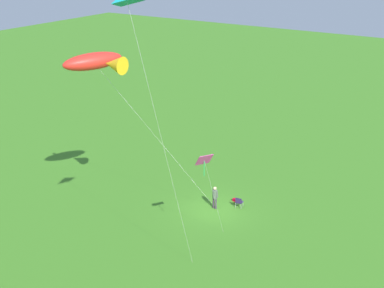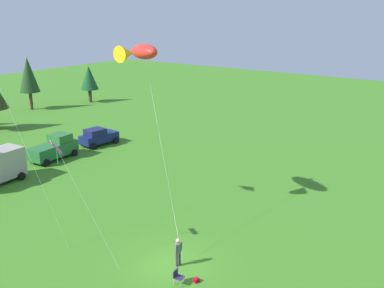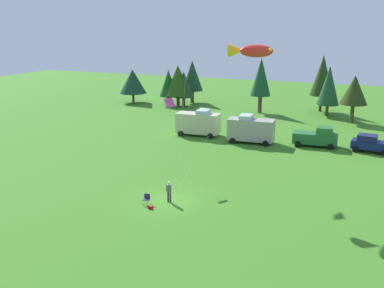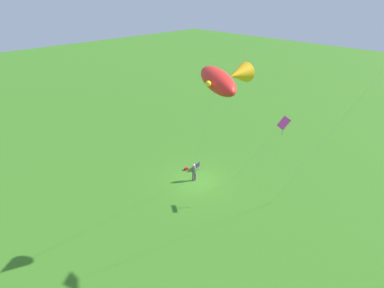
{
  "view_description": "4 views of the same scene",
  "coord_description": "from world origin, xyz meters",
  "px_view_note": "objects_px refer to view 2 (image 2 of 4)",
  "views": [
    {
      "loc": [
        -17.5,
        30.08,
        18.64
      ],
      "look_at": [
        1.61,
        0.47,
        5.0
      ],
      "focal_mm": 50.0,
      "sensor_mm": 36.0,
      "label": 1
    },
    {
      "loc": [
        -18.15,
        -14.33,
        14.4
      ],
      "look_at": [
        1.07,
        -0.54,
        7.24
      ],
      "focal_mm": 42.0,
      "sensor_mm": 36.0,
      "label": 2
    },
    {
      "loc": [
        14.85,
        -30.22,
        13.78
      ],
      "look_at": [
        0.83,
        2.67,
        4.15
      ],
      "focal_mm": 42.0,
      "sensor_mm": 36.0,
      "label": 3
    },
    {
      "loc": [
        16.15,
        15.79,
        15.68
      ],
      "look_at": [
        0.72,
        0.13,
        4.13
      ],
      "focal_mm": 28.0,
      "sensor_mm": 36.0,
      "label": 4
    }
  ],
  "objects_px": {
    "kite_diamond_rainbow": "(58,151)",
    "folding_chair": "(178,276)",
    "person_kite_flyer": "(178,250)",
    "car_navy_hatch": "(98,137)",
    "truck_green_flatbed": "(54,148)",
    "kite_large_fish": "(140,52)",
    "backpack_on_grass": "(196,280)"
  },
  "relations": [
    {
      "from": "kite_diamond_rainbow",
      "to": "folding_chair",
      "type": "bearing_deg",
      "value": -78.52
    },
    {
      "from": "person_kite_flyer",
      "to": "car_navy_hatch",
      "type": "height_order",
      "value": "car_navy_hatch"
    },
    {
      "from": "truck_green_flatbed",
      "to": "kite_diamond_rainbow",
      "type": "xyz_separation_m",
      "value": [
        -11.28,
        -15.55,
        5.54
      ]
    },
    {
      "from": "car_navy_hatch",
      "to": "kite_large_fish",
      "type": "bearing_deg",
      "value": 63.32
    },
    {
      "from": "truck_green_flatbed",
      "to": "person_kite_flyer",
      "type": "bearing_deg",
      "value": -115.22
    },
    {
      "from": "person_kite_flyer",
      "to": "kite_diamond_rainbow",
      "type": "relative_size",
      "value": 0.24
    },
    {
      "from": "folding_chair",
      "to": "backpack_on_grass",
      "type": "distance_m",
      "value": 1.1
    },
    {
      "from": "car_navy_hatch",
      "to": "kite_diamond_rainbow",
      "type": "xyz_separation_m",
      "value": [
        -17.1,
        -15.51,
        5.69
      ]
    },
    {
      "from": "folding_chair",
      "to": "kite_diamond_rainbow",
      "type": "distance_m",
      "value": 9.71
    },
    {
      "from": "truck_green_flatbed",
      "to": "car_navy_hatch",
      "type": "xyz_separation_m",
      "value": [
        5.82,
        -0.05,
        -0.15
      ]
    },
    {
      "from": "person_kite_flyer",
      "to": "kite_large_fish",
      "type": "xyz_separation_m",
      "value": [
        4.54,
        6.57,
        10.57
      ]
    },
    {
      "from": "person_kite_flyer",
      "to": "car_navy_hatch",
      "type": "distance_m",
      "value": 26.0
    },
    {
      "from": "kite_large_fish",
      "to": "kite_diamond_rainbow",
      "type": "height_order",
      "value": "kite_large_fish"
    },
    {
      "from": "folding_chair",
      "to": "backpack_on_grass",
      "type": "height_order",
      "value": "folding_chair"
    },
    {
      "from": "backpack_on_grass",
      "to": "truck_green_flatbed",
      "type": "relative_size",
      "value": 0.06
    },
    {
      "from": "kite_large_fish",
      "to": "truck_green_flatbed",
      "type": "bearing_deg",
      "value": 76.06
    },
    {
      "from": "folding_chair",
      "to": "kite_diamond_rainbow",
      "type": "height_order",
      "value": "kite_diamond_rainbow"
    },
    {
      "from": "truck_green_flatbed",
      "to": "folding_chair",
      "type": "bearing_deg",
      "value": -117.47
    },
    {
      "from": "kite_diamond_rainbow",
      "to": "person_kite_flyer",
      "type": "bearing_deg",
      "value": -64.92
    },
    {
      "from": "truck_green_flatbed",
      "to": "kite_large_fish",
      "type": "relative_size",
      "value": 0.42
    },
    {
      "from": "truck_green_flatbed",
      "to": "kite_large_fish",
      "type": "distance_m",
      "value": 18.92
    },
    {
      "from": "person_kite_flyer",
      "to": "truck_green_flatbed",
      "type": "relative_size",
      "value": 0.34
    },
    {
      "from": "folding_chair",
      "to": "kite_diamond_rainbow",
      "type": "relative_size",
      "value": 0.11
    },
    {
      "from": "person_kite_flyer",
      "to": "backpack_on_grass",
      "type": "height_order",
      "value": "person_kite_flyer"
    },
    {
      "from": "person_kite_flyer",
      "to": "kite_large_fish",
      "type": "relative_size",
      "value": 0.14
    },
    {
      "from": "person_kite_flyer",
      "to": "folding_chair",
      "type": "xyz_separation_m",
      "value": [
        -1.45,
        -1.07,
        -0.53
      ]
    },
    {
      "from": "folding_chair",
      "to": "kite_diamond_rainbow",
      "type": "bearing_deg",
      "value": -176.07
    },
    {
      "from": "folding_chair",
      "to": "kite_diamond_rainbow",
      "type": "xyz_separation_m",
      "value": [
        -1.5,
        7.36,
        6.16
      ]
    },
    {
      "from": "backpack_on_grass",
      "to": "kite_large_fish",
      "type": "relative_size",
      "value": 0.03
    },
    {
      "from": "backpack_on_grass",
      "to": "car_navy_hatch",
      "type": "distance_m",
      "value": 27.91
    },
    {
      "from": "kite_large_fish",
      "to": "kite_diamond_rainbow",
      "type": "relative_size",
      "value": 1.7
    },
    {
      "from": "person_kite_flyer",
      "to": "kite_diamond_rainbow",
      "type": "distance_m",
      "value": 8.94
    }
  ]
}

